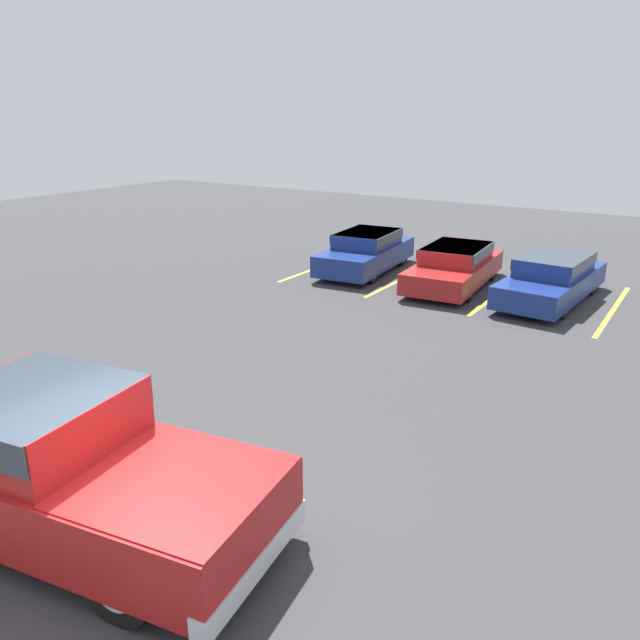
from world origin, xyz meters
TOP-DOWN VIEW (x-y plane):
  - ground_plane at (0.00, 0.00)m, footprint 60.00×60.00m
  - stall_stripe_a at (-6.02, 13.25)m, footprint 0.12×5.06m
  - stall_stripe_b at (-3.03, 13.25)m, footprint 0.12×5.06m
  - stall_stripe_c at (-0.03, 13.25)m, footprint 0.12×5.06m
  - stall_stripe_d at (2.96, 13.25)m, footprint 0.12×5.06m
  - pickup_truck at (-1.26, -0.10)m, footprint 5.85×2.92m
  - parked_sedan_a at (-4.49, 13.39)m, footprint 2.14×4.48m
  - parked_sedan_b at (-1.41, 13.19)m, footprint 2.12×4.57m
  - parked_sedan_c at (1.35, 13.23)m, footprint 2.02×4.71m

SIDE VIEW (x-z plane):
  - ground_plane at x=0.00m, z-range 0.00..0.00m
  - stall_stripe_a at x=-6.02m, z-range 0.00..0.01m
  - stall_stripe_b at x=-3.03m, z-range 0.00..0.01m
  - stall_stripe_c at x=-0.03m, z-range 0.00..0.01m
  - stall_stripe_d at x=2.96m, z-range 0.00..0.01m
  - parked_sedan_b at x=-1.41m, z-range 0.04..1.24m
  - parked_sedan_c at x=1.35m, z-range 0.04..1.29m
  - parked_sedan_a at x=-4.49m, z-range 0.04..1.31m
  - pickup_truck at x=-1.26m, z-range -0.01..1.80m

